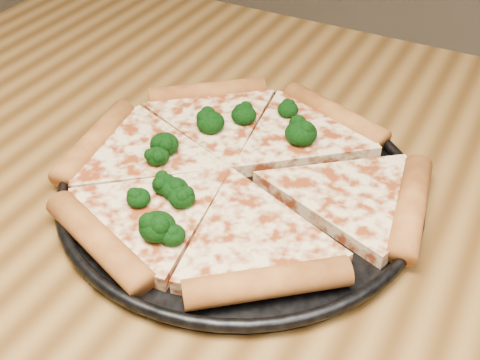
% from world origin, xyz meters
% --- Properties ---
extents(dining_table, '(1.20, 0.90, 0.75)m').
position_xyz_m(dining_table, '(0.00, 0.00, 0.66)').
color(dining_table, brown).
rests_on(dining_table, ground).
extents(pizza_pan, '(0.33, 0.33, 0.02)m').
position_xyz_m(pizza_pan, '(-0.10, 0.06, 0.76)').
color(pizza_pan, black).
rests_on(pizza_pan, dining_table).
extents(pizza, '(0.35, 0.34, 0.03)m').
position_xyz_m(pizza, '(-0.11, 0.07, 0.77)').
color(pizza, '#FFD99C').
rests_on(pizza, pizza_pan).
extents(broccoli_florets, '(0.14, 0.24, 0.02)m').
position_xyz_m(broccoli_florets, '(-0.13, 0.06, 0.78)').
color(broccoli_florets, black).
rests_on(broccoli_florets, pizza).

